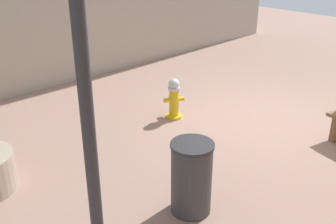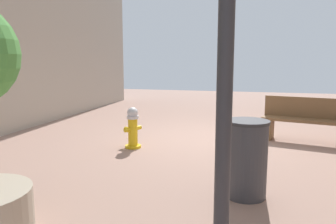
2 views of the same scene
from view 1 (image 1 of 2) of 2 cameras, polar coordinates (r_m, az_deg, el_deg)
ground_plane at (r=7.96m, az=13.37°, el=-1.19°), size 23.40×23.40×0.00m
fire_hydrant at (r=7.71m, az=0.86°, el=1.98°), size 0.38×0.40×0.82m
street_lamp at (r=3.62m, az=-12.75°, el=11.72°), size 0.36×0.36×4.16m
trash_bin at (r=5.09m, az=3.41°, el=-9.48°), size 0.55×0.55×0.99m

